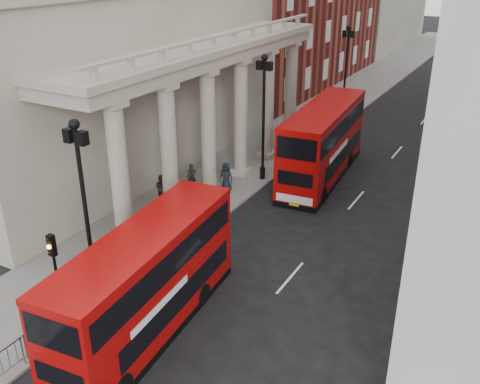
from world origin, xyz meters
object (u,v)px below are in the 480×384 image
at_px(traffic_light, 55,265).
at_px(bus_near, 147,281).
at_px(pedestrian_c, 226,177).
at_px(pedestrian_b, 161,188).
at_px(lamp_post_mid, 264,110).
at_px(lamp_post_south, 85,203).
at_px(pedestrian_a, 192,177).
at_px(bus_far, 323,141).
at_px(lamp_post_north, 346,67).

bearing_deg(traffic_light, bus_near, 30.20).
bearing_deg(pedestrian_c, pedestrian_b, -136.34).
xyz_separation_m(lamp_post_mid, traffic_light, (0.10, -18.02, -1.80)).
bearing_deg(bus_near, lamp_post_south, 170.34).
bearing_deg(traffic_light, pedestrian_a, 103.08).
relative_size(traffic_light, bus_near, 0.41).
distance_m(lamp_post_mid, traffic_light, 18.11).
bearing_deg(lamp_post_mid, bus_far, 37.23).
bearing_deg(pedestrian_b, traffic_light, 111.44).
bearing_deg(lamp_post_north, pedestrian_b, -99.74).
relative_size(lamp_post_north, traffic_light, 1.93).
bearing_deg(bus_near, bus_far, 84.35).
bearing_deg(lamp_post_south, pedestrian_a, 104.71).
bearing_deg(pedestrian_a, bus_far, 16.80).
distance_m(pedestrian_a, pedestrian_b, 2.50).
bearing_deg(bus_far, lamp_post_north, 98.67).
xyz_separation_m(bus_near, pedestrian_c, (-4.26, 13.29, -1.26)).
bearing_deg(pedestrian_c, bus_near, -78.71).
relative_size(lamp_post_mid, pedestrian_c, 4.37).
relative_size(lamp_post_south, lamp_post_north, 1.00).
bearing_deg(pedestrian_a, pedestrian_b, -130.75).
xyz_separation_m(pedestrian_a, pedestrian_b, (-0.59, -2.43, 0.01)).
height_order(traffic_light, pedestrian_a, traffic_light).
relative_size(bus_near, pedestrian_b, 6.18).
height_order(pedestrian_b, pedestrian_c, pedestrian_c).
distance_m(lamp_post_south, bus_far, 18.91).
bearing_deg(bus_far, pedestrian_b, -134.15).
relative_size(lamp_post_mid, traffic_light, 1.93).
xyz_separation_m(bus_near, pedestrian_a, (-6.37, 12.49, -1.37)).
relative_size(traffic_light, bus_far, 0.37).
height_order(pedestrian_a, pedestrian_c, pedestrian_c).
bearing_deg(pedestrian_a, lamp_post_north, 53.68).
xyz_separation_m(traffic_light, pedestrian_c, (-1.21, 15.07, -2.03)).
height_order(traffic_light, bus_far, bus_far).
bearing_deg(pedestrian_c, lamp_post_south, -91.64).
distance_m(lamp_post_mid, pedestrian_c, 4.96).
xyz_separation_m(traffic_light, pedestrian_b, (-3.91, 11.84, -2.14)).
bearing_deg(lamp_post_mid, pedestrian_b, -121.62).
bearing_deg(bus_far, lamp_post_mid, -147.69).
xyz_separation_m(lamp_post_north, pedestrian_c, (-1.11, -18.95, -3.84)).
xyz_separation_m(lamp_post_mid, bus_far, (3.27, 2.48, -2.32)).
relative_size(lamp_post_south, bus_near, 0.79).
xyz_separation_m(lamp_post_south, lamp_post_mid, (0.00, 16.00, 0.00)).
bearing_deg(traffic_light, lamp_post_south, 92.84).
relative_size(lamp_post_south, pedestrian_a, 4.97).
distance_m(lamp_post_mid, bus_far, 4.72).
xyz_separation_m(lamp_post_south, pedestrian_c, (-1.11, 13.05, -3.84)).
relative_size(lamp_post_north, pedestrian_a, 4.97).
bearing_deg(pedestrian_c, lamp_post_mid, 62.96).
bearing_deg(lamp_post_south, lamp_post_north, 90.00).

